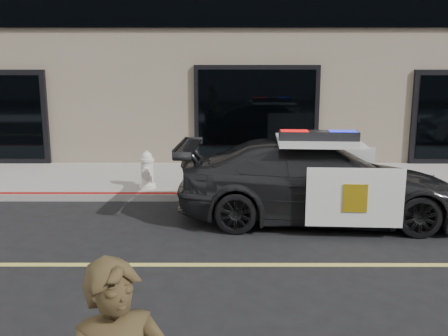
{
  "coord_description": "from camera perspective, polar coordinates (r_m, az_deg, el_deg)",
  "views": [
    {
      "loc": [
        -1.87,
        -6.88,
        2.89
      ],
      "look_at": [
        -1.89,
        2.2,
        1.0
      ],
      "focal_mm": 40.0,
      "sensor_mm": 36.0,
      "label": 1
    }
  ],
  "objects": [
    {
      "name": "fire_hydrant",
      "position": [
        11.34,
        -8.79,
        -0.3
      ],
      "size": [
        0.38,
        0.53,
        0.85
      ],
      "color": "white",
      "rests_on": "sidewalk_n"
    },
    {
      "name": "ground",
      "position": [
        7.69,
        14.46,
        -10.71
      ],
      "size": [
        120.0,
        120.0,
        0.0
      ],
      "primitive_type": "plane",
      "color": "black",
      "rests_on": "ground"
    },
    {
      "name": "police_car",
      "position": [
        9.48,
        10.57,
        -1.41
      ],
      "size": [
        2.75,
        5.45,
        1.7
      ],
      "color": "black",
      "rests_on": "ground"
    },
    {
      "name": "sidewalk_n",
      "position": [
        12.59,
        8.68,
        -1.29
      ],
      "size": [
        60.0,
        3.5,
        0.15
      ],
      "primitive_type": "cube",
      "color": "gray",
      "rests_on": "ground"
    }
  ]
}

